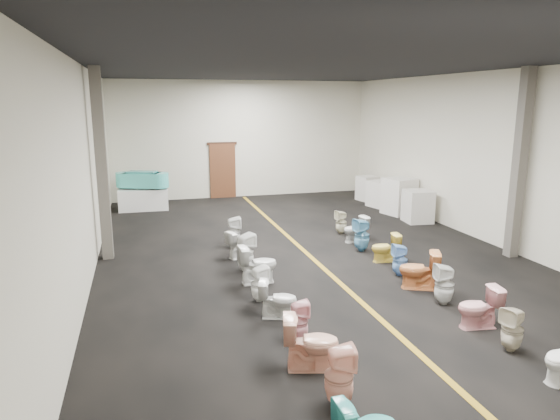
{
  "coord_description": "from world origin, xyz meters",
  "views": [
    {
      "loc": [
        -3.87,
        -11.25,
        3.73
      ],
      "look_at": [
        -0.43,
        1.0,
        0.93
      ],
      "focal_mm": 32.0,
      "sensor_mm": 36.0,
      "label": 1
    }
  ],
  "objects_px": {
    "toilet_left_4": "(278,299)",
    "toilet_right_4": "(444,284)",
    "toilet_left_3": "(299,322)",
    "toilet_right_9": "(356,229)",
    "toilet_right_6": "(400,260)",
    "toilet_right_7": "(385,248)",
    "toilet_left_9": "(233,232)",
    "toilet_right_10": "(341,222)",
    "toilet_left_8": "(240,244)",
    "toilet_right_3": "(479,308)",
    "toilet_right_2": "(512,329)",
    "toilet_left_5": "(259,284)",
    "toilet_right_8": "(362,235)",
    "toilet_left_7": "(245,252)",
    "appliance_crate_b": "(399,196)",
    "toilet_left_1": "(339,376)",
    "display_table": "(143,199)",
    "bathtub": "(142,179)",
    "appliance_crate_c": "(382,194)",
    "toilet_right_5": "(419,270)",
    "appliance_crate_d": "(367,188)",
    "toilet_left_2": "(311,343)",
    "appliance_crate_a": "(418,206)",
    "toilet_left_6": "(258,264)"
  },
  "relations": [
    {
      "from": "appliance_crate_c",
      "to": "toilet_right_3",
      "type": "height_order",
      "value": "appliance_crate_c"
    },
    {
      "from": "toilet_right_8",
      "to": "display_table",
      "type": "bearing_deg",
      "value": -148.42
    },
    {
      "from": "toilet_left_7",
      "to": "toilet_left_5",
      "type": "bearing_deg",
      "value": 154.83
    },
    {
      "from": "toilet_left_5",
      "to": "toilet_right_7",
      "type": "bearing_deg",
      "value": -77.35
    },
    {
      "from": "toilet_right_2",
      "to": "toilet_right_9",
      "type": "distance_m",
      "value": 6.19
    },
    {
      "from": "toilet_right_6",
      "to": "toilet_right_7",
      "type": "relative_size",
      "value": 1.06
    },
    {
      "from": "appliance_crate_c",
      "to": "toilet_right_4",
      "type": "bearing_deg",
      "value": -109.56
    },
    {
      "from": "display_table",
      "to": "toilet_left_9",
      "type": "bearing_deg",
      "value": -68.06
    },
    {
      "from": "toilet_left_9",
      "to": "toilet_right_8",
      "type": "height_order",
      "value": "toilet_right_8"
    },
    {
      "from": "toilet_left_2",
      "to": "toilet_left_8",
      "type": "bearing_deg",
      "value": 15.01
    },
    {
      "from": "appliance_crate_d",
      "to": "toilet_right_9",
      "type": "height_order",
      "value": "appliance_crate_d"
    },
    {
      "from": "toilet_left_9",
      "to": "toilet_right_7",
      "type": "bearing_deg",
      "value": -121.52
    },
    {
      "from": "toilet_left_1",
      "to": "toilet_left_3",
      "type": "xyz_separation_m",
      "value": [
        0.04,
        1.75,
        -0.06
      ]
    },
    {
      "from": "toilet_left_3",
      "to": "toilet_right_9",
      "type": "relative_size",
      "value": 0.98
    },
    {
      "from": "appliance_crate_c",
      "to": "toilet_right_8",
      "type": "xyz_separation_m",
      "value": [
        -3.01,
        -4.83,
        -0.04
      ]
    },
    {
      "from": "toilet_left_8",
      "to": "toilet_right_3",
      "type": "bearing_deg",
      "value": -170.52
    },
    {
      "from": "toilet_right_3",
      "to": "toilet_right_7",
      "type": "distance_m",
      "value": 3.62
    },
    {
      "from": "toilet_left_9",
      "to": "toilet_left_8",
      "type": "bearing_deg",
      "value": -178.19
    },
    {
      "from": "toilet_left_1",
      "to": "toilet_left_8",
      "type": "distance_m",
      "value": 6.27
    },
    {
      "from": "bathtub",
      "to": "toilet_left_9",
      "type": "relative_size",
      "value": 2.18
    },
    {
      "from": "toilet_left_5",
      "to": "toilet_right_8",
      "type": "distance_m",
      "value": 4.06
    },
    {
      "from": "appliance_crate_b",
      "to": "toilet_left_1",
      "type": "height_order",
      "value": "appliance_crate_b"
    },
    {
      "from": "toilet_left_6",
      "to": "toilet_right_9",
      "type": "relative_size",
      "value": 1.17
    },
    {
      "from": "toilet_left_9",
      "to": "toilet_right_7",
      "type": "xyz_separation_m",
      "value": [
        3.24,
        -2.12,
        -0.07
      ]
    },
    {
      "from": "toilet_right_3",
      "to": "toilet_right_9",
      "type": "distance_m",
      "value": 5.37
    },
    {
      "from": "toilet_right_6",
      "to": "display_table",
      "type": "bearing_deg",
      "value": -139.04
    },
    {
      "from": "appliance_crate_d",
      "to": "toilet_right_9",
      "type": "bearing_deg",
      "value": -118.34
    },
    {
      "from": "toilet_right_4",
      "to": "toilet_left_9",
      "type": "bearing_deg",
      "value": -134.8
    },
    {
      "from": "toilet_right_7",
      "to": "toilet_right_10",
      "type": "height_order",
      "value": "toilet_right_10"
    },
    {
      "from": "toilet_left_8",
      "to": "toilet_right_7",
      "type": "xyz_separation_m",
      "value": [
        3.24,
        -1.24,
        0.0
      ]
    },
    {
      "from": "toilet_left_4",
      "to": "toilet_left_9",
      "type": "xyz_separation_m",
      "value": [
        0.03,
        4.44,
        0.07
      ]
    },
    {
      "from": "toilet_left_4",
      "to": "toilet_right_4",
      "type": "distance_m",
      "value": 3.15
    },
    {
      "from": "toilet_left_4",
      "to": "bathtub",
      "type": "bearing_deg",
      "value": 31.39
    },
    {
      "from": "appliance_crate_a",
      "to": "toilet_right_7",
      "type": "bearing_deg",
      "value": -130.49
    },
    {
      "from": "display_table",
      "to": "toilet_left_3",
      "type": "height_order",
      "value": "display_table"
    },
    {
      "from": "toilet_right_9",
      "to": "bathtub",
      "type": "bearing_deg",
      "value": -143.13
    },
    {
      "from": "toilet_right_9",
      "to": "toilet_right_10",
      "type": "distance_m",
      "value": 0.87
    },
    {
      "from": "toilet_right_5",
      "to": "toilet_right_8",
      "type": "relative_size",
      "value": 0.94
    },
    {
      "from": "toilet_right_6",
      "to": "toilet_right_9",
      "type": "relative_size",
      "value": 1.03
    },
    {
      "from": "toilet_right_8",
      "to": "toilet_left_6",
      "type": "bearing_deg",
      "value": -70.98
    },
    {
      "from": "appliance_crate_a",
      "to": "toilet_left_1",
      "type": "xyz_separation_m",
      "value": [
        -6.06,
        -8.33,
        -0.1
      ]
    },
    {
      "from": "display_table",
      "to": "toilet_right_7",
      "type": "xyz_separation_m",
      "value": [
        5.42,
        -7.53,
        -0.03
      ]
    },
    {
      "from": "toilet_right_7",
      "to": "toilet_right_10",
      "type": "distance_m",
      "value": 2.62
    },
    {
      "from": "appliance_crate_b",
      "to": "toilet_left_4",
      "type": "relative_size",
      "value": 1.8
    },
    {
      "from": "toilet_right_6",
      "to": "toilet_right_5",
      "type": "bearing_deg",
      "value": 8.13
    },
    {
      "from": "display_table",
      "to": "toilet_left_8",
      "type": "xyz_separation_m",
      "value": [
        2.18,
        -6.29,
        -0.03
      ]
    },
    {
      "from": "toilet_left_3",
      "to": "toilet_left_8",
      "type": "relative_size",
      "value": 1.01
    },
    {
      "from": "toilet_right_9",
      "to": "display_table",
      "type": "bearing_deg",
      "value": -143.13
    },
    {
      "from": "toilet_right_6",
      "to": "toilet_right_8",
      "type": "relative_size",
      "value": 0.85
    },
    {
      "from": "toilet_right_3",
      "to": "toilet_right_8",
      "type": "height_order",
      "value": "toilet_right_8"
    }
  ]
}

